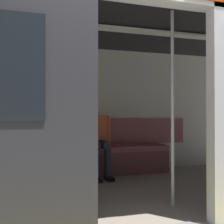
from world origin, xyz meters
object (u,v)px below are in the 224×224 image
at_px(train_car, 108,74).
at_px(bench_seat, 95,153).
at_px(grab_pole_door, 92,107).
at_px(handbag, 72,142).
at_px(person_seated, 95,133).
at_px(book, 112,145).
at_px(grab_pole_far, 172,108).

distance_m(train_car, bench_seat, 1.53).
bearing_deg(grab_pole_door, handbag, -92.97).
bearing_deg(person_seated, book, -157.77).
height_order(train_car, handbag, train_car).
relative_size(handbag, book, 1.18).
bearing_deg(person_seated, handbag, -14.92).
relative_size(person_seated, grab_pole_door, 0.57).
relative_size(train_car, grab_pole_door, 3.05).
relative_size(book, grab_pole_door, 0.10).
height_order(bench_seat, handbag, handbag).
bearing_deg(grab_pole_far, person_seated, -74.33).
distance_m(person_seated, grab_pole_door, 1.89).
bearing_deg(handbag, grab_pole_far, 115.21).
height_order(train_car, grab_pole_far, train_car).
bearing_deg(book, train_car, 47.78).
relative_size(handbag, grab_pole_door, 0.12).
bearing_deg(bench_seat, grab_pole_door, 76.05).
relative_size(person_seated, book, 5.42).
bearing_deg(bench_seat, person_seated, 86.93).
bearing_deg(grab_pole_far, grab_pole_door, 9.26).
bearing_deg(book, grab_pole_far, 71.81).
bearing_deg(bench_seat, grab_pole_far, 105.12).
xyz_separation_m(train_car, person_seated, (-0.07, -0.97, -0.81)).
height_order(handbag, grab_pole_door, grab_pole_door).
height_order(train_car, person_seated, train_car).
distance_m(bench_seat, handbag, 0.41).
bearing_deg(handbag, book, -176.89).
bearing_deg(person_seated, train_car, 85.89).
height_order(person_seated, book, person_seated).
height_order(train_car, bench_seat, train_car).
distance_m(book, grab_pole_door, 2.16).
relative_size(train_car, person_seated, 5.37).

